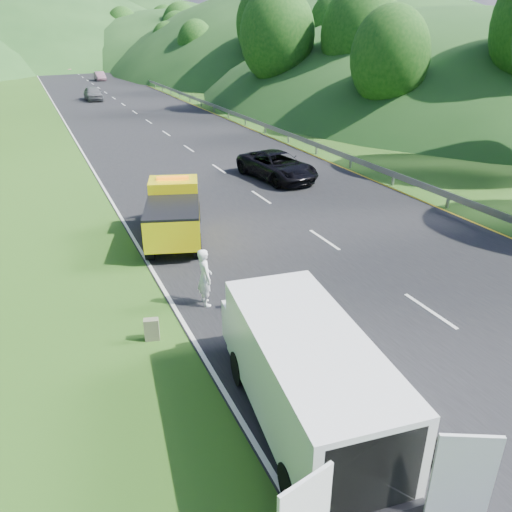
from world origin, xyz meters
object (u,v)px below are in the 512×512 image
tow_truck (174,212)px  woman (206,304)px  passing_suv (277,179)px  spare_tire (440,459)px  suitcase (152,329)px  worker (358,438)px  child (245,310)px  white_van (305,372)px

tow_truck → woman: bearing=-78.7°
passing_suv → spare_tire: bearing=-116.2°
woman → passing_suv: woman is taller
suitcase → tow_truck: bearing=69.0°
worker → spare_tire: bearing=-46.9°
tow_truck → child: bearing=-69.4°
tow_truck → suitcase: size_ratio=8.90×
woman → spare_tire: bearing=-161.4°
woman → worker: woman is taller
worker → spare_tire: (1.15, -1.13, 0.00)m
spare_tire → passing_suv: 20.02m
woman → worker: bearing=-168.3°
tow_truck → child: tow_truck is taller
woman → suitcase: bearing=124.0°
child → passing_suv: bearing=102.8°
woman → passing_suv: 14.10m
white_van → spare_tire: 3.11m
tow_truck → spare_tire: 13.21m
worker → spare_tire: 1.61m
tow_truck → passing_suv: bearing=56.3°
child → spare_tire: 6.92m
woman → suitcase: 2.30m
passing_suv → worker: bearing=-120.5°
white_van → woman: bearing=99.9°
worker → suitcase: (-3.00, 5.28, 0.32)m
worker → suitcase: bearing=117.3°
tow_truck → passing_suv: tow_truck is taller
passing_suv → white_van: bearing=-123.8°
woman → worker: 6.56m
spare_tire → child: bearing=100.6°
worker → passing_suv: 19.33m
white_van → tow_truck: bearing=95.4°
white_van → spare_tire: size_ratio=9.33×
woman → spare_tire: size_ratio=2.50×
tow_truck → worker: 12.00m
white_van → woman: size_ratio=3.74×
suitcase → white_van: bearing=-63.5°
spare_tire → woman: bearing=106.2°
worker → passing_suv: (7.09, 17.98, 0.00)m
tow_truck → woman: size_ratio=3.10×
suitcase → worker: bearing=-60.4°
white_van → passing_suv: bearing=72.5°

